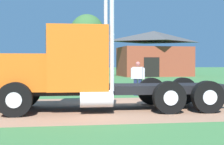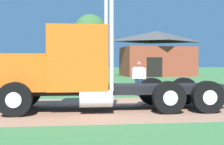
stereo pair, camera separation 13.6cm
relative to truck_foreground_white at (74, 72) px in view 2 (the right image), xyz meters
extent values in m
plane|color=#3D733D|center=(0.92, 0.40, -1.29)|extent=(200.00, 200.00, 0.00)
cube|color=#9C7055|center=(0.92, 0.40, -1.29)|extent=(120.00, 6.05, 0.01)
cube|color=black|center=(1.18, 0.00, -0.59)|extent=(8.02, 1.61, 0.28)
cube|color=orange|center=(-1.81, 0.04, -0.01)|extent=(2.05, 1.99, 1.16)
cube|color=orange|center=(0.12, 0.01, 0.43)|extent=(1.88, 2.27, 2.04)
cube|color=#2D3D4C|center=(-0.83, 0.03, 0.83)|extent=(0.07, 1.87, 0.90)
cylinder|color=silver|center=(1.16, -0.89, 1.00)|extent=(0.14, 0.14, 3.18)
cylinder|color=silver|center=(1.18, 0.89, 1.00)|extent=(0.14, 0.14, 3.18)
cylinder|color=silver|center=(0.66, -0.98, -0.81)|extent=(1.01, 0.53, 0.52)
cylinder|color=black|center=(-1.73, -1.08, -0.78)|extent=(1.02, 0.31, 1.02)
cylinder|color=silver|center=(-1.73, -1.24, -0.78)|extent=(0.46, 0.05, 0.46)
cylinder|color=black|center=(-1.70, 1.16, -0.78)|extent=(1.02, 0.31, 1.02)
cylinder|color=silver|center=(-1.70, 1.32, -0.78)|extent=(0.46, 0.05, 0.46)
cylinder|color=black|center=(4.16, -1.16, -0.78)|extent=(1.02, 0.31, 1.02)
cylinder|color=silver|center=(4.16, -1.32, -0.78)|extent=(0.46, 0.05, 0.46)
cylinder|color=black|center=(4.19, 1.08, -0.78)|extent=(1.02, 0.31, 1.02)
cylinder|color=silver|center=(4.19, 1.24, -0.78)|extent=(0.46, 0.05, 0.46)
cylinder|color=black|center=(2.91, -1.15, -0.78)|extent=(1.02, 0.31, 1.02)
cylinder|color=silver|center=(2.91, -1.31, -0.78)|extent=(0.46, 0.05, 0.46)
cylinder|color=black|center=(2.94, 1.10, -0.78)|extent=(1.02, 0.31, 1.02)
cylinder|color=silver|center=(2.94, 1.26, -0.78)|extent=(0.46, 0.05, 0.46)
cube|color=silver|center=(3.15, 4.39, -0.19)|extent=(0.55, 0.43, 0.57)
sphere|color=#C76961|center=(3.15, 4.39, 0.24)|extent=(0.22, 0.22, 0.22)
cube|color=#1E284C|center=(3.05, 4.43, -0.89)|extent=(0.22, 0.23, 0.81)
cube|color=#1E284C|center=(3.25, 4.35, -0.89)|extent=(0.22, 0.23, 0.81)
cylinder|color=silver|center=(2.88, 4.51, -0.22)|extent=(0.10, 0.10, 0.54)
cylinder|color=silver|center=(3.42, 4.27, -0.22)|extent=(0.10, 0.10, 0.54)
cube|color=brown|center=(10.07, 26.55, 0.44)|extent=(8.49, 5.80, 3.45)
pyramid|color=#444444|center=(10.07, 26.55, 3.46)|extent=(8.91, 6.09, 1.30)
cube|color=black|center=(9.05, 23.84, -0.19)|extent=(1.80, 0.20, 2.20)
cylinder|color=#513823|center=(2.71, 37.64, 0.64)|extent=(0.44, 0.44, 3.86)
ellipsoid|color=#376131|center=(2.71, 37.64, 4.70)|extent=(5.32, 5.32, 5.85)
camera|label=1|loc=(-0.19, -10.63, 0.29)|focal=51.12mm
camera|label=2|loc=(-0.06, -10.64, 0.29)|focal=51.12mm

